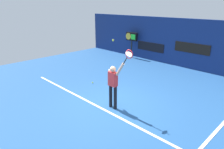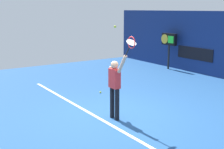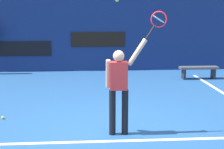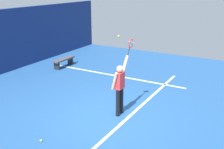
{
  "view_description": "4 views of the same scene",
  "coord_description": "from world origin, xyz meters",
  "px_view_note": "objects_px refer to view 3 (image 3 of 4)",
  "views": [
    {
      "loc": [
        5.28,
        -5.24,
        3.86
      ],
      "look_at": [
        -0.04,
        0.0,
        1.26
      ],
      "focal_mm": 32.86,
      "sensor_mm": 36.0,
      "label": 1
    },
    {
      "loc": [
        7.15,
        -4.89,
        3.12
      ],
      "look_at": [
        -0.18,
        -0.03,
        1.21
      ],
      "focal_mm": 49.11,
      "sensor_mm": 36.0,
      "label": 2
    },
    {
      "loc": [
        -0.32,
        -6.17,
        2.42
      ],
      "look_at": [
        0.12,
        0.24,
        1.13
      ],
      "focal_mm": 50.78,
      "sensor_mm": 36.0,
      "label": 3
    },
    {
      "loc": [
        -7.16,
        -4.12,
        4.18
      ],
      "look_at": [
        0.12,
        0.03,
        1.39
      ],
      "focal_mm": 44.45,
      "sensor_mm": 36.0,
      "label": 4
    }
  ],
  "objects_px": {
    "tennis_racket": "(158,21)",
    "tennis_player": "(119,85)",
    "tennis_ball": "(117,0)",
    "spare_ball": "(3,118)",
    "court_bench": "(199,70)"
  },
  "relations": [
    {
      "from": "tennis_racket",
      "to": "tennis_player",
      "type": "bearing_deg",
      "value": 179.67
    },
    {
      "from": "tennis_ball",
      "to": "spare_ball",
      "type": "distance_m",
      "value": 3.77
    },
    {
      "from": "tennis_player",
      "to": "tennis_racket",
      "type": "relative_size",
      "value": 3.2
    },
    {
      "from": "tennis_ball",
      "to": "tennis_racket",
      "type": "bearing_deg",
      "value": -2.63
    },
    {
      "from": "tennis_player",
      "to": "court_bench",
      "type": "relative_size",
      "value": 1.37
    },
    {
      "from": "tennis_player",
      "to": "court_bench",
      "type": "bearing_deg",
      "value": 56.46
    },
    {
      "from": "tennis_player",
      "to": "tennis_ball",
      "type": "height_order",
      "value": "tennis_ball"
    },
    {
      "from": "court_bench",
      "to": "tennis_player",
      "type": "bearing_deg",
      "value": -123.54
    },
    {
      "from": "tennis_racket",
      "to": "tennis_ball",
      "type": "distance_m",
      "value": 0.86
    },
    {
      "from": "tennis_ball",
      "to": "court_bench",
      "type": "xyz_separation_m",
      "value": [
        3.42,
        5.06,
        -2.29
      ]
    },
    {
      "from": "tennis_ball",
      "to": "tennis_player",
      "type": "bearing_deg",
      "value": -37.7
    },
    {
      "from": "tennis_player",
      "to": "tennis_racket",
      "type": "xyz_separation_m",
      "value": [
        0.73,
        -0.0,
        1.23
      ]
    },
    {
      "from": "court_bench",
      "to": "tennis_racket",
      "type": "bearing_deg",
      "value": -117.45
    },
    {
      "from": "tennis_player",
      "to": "spare_ball",
      "type": "xyz_separation_m",
      "value": [
        -2.57,
        1.08,
        -0.97
      ]
    },
    {
      "from": "tennis_ball",
      "to": "spare_ball",
      "type": "xyz_separation_m",
      "value": [
        -2.53,
        1.05,
        -2.59
      ]
    }
  ]
}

